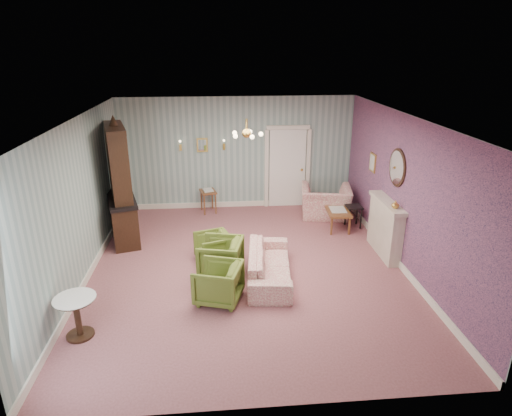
{
  "coord_description": "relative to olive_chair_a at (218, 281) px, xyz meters",
  "views": [
    {
      "loc": [
        -0.51,
        -7.54,
        4.1
      ],
      "look_at": [
        0.2,
        0.4,
        1.1
      ],
      "focal_mm": 30.57,
      "sensor_mm": 36.0,
      "label": 1
    }
  ],
  "objects": [
    {
      "name": "burgundy_cushion",
      "position": [
        2.67,
        3.48,
        0.11
      ],
      "size": [
        0.41,
        0.28,
        0.39
      ],
      "primitive_type": "cube",
      "rotation": [
        0.17,
        0.0,
        -0.35
      ],
      "color": "maroon",
      "rests_on": "wingback_chair"
    },
    {
      "name": "sofa_chintz",
      "position": [
        0.95,
        0.68,
        0.01
      ],
      "size": [
        0.76,
        1.99,
        0.76
      ],
      "primitive_type": "imported",
      "rotation": [
        0.0,
        0.0,
        1.47
      ],
      "color": "#AD4553",
      "rests_on": "floor"
    },
    {
      "name": "side_table_black",
      "position": [
        3.22,
        2.92,
        -0.11
      ],
      "size": [
        0.37,
        0.37,
        0.53
      ],
      "primitive_type": null,
      "rotation": [
        0.0,
        0.0,
        0.04
      ],
      "color": "black",
      "rests_on": "floor"
    },
    {
      "name": "chandelier",
      "position": [
        0.57,
        1.09,
        2.26
      ],
      "size": [
        0.56,
        0.56,
        0.36
      ],
      "primitive_type": null,
      "color": "gold",
      "rests_on": "ceiling"
    },
    {
      "name": "floor",
      "position": [
        0.57,
        1.09,
        -0.37
      ],
      "size": [
        7.0,
        7.0,
        0.0
      ],
      "primitive_type": "plane",
      "color": "#99595E",
      "rests_on": "ground"
    },
    {
      "name": "coffee_table",
      "position": [
        2.83,
        2.89,
        -0.14
      ],
      "size": [
        0.57,
        0.95,
        0.47
      ],
      "primitive_type": null,
      "rotation": [
        0.0,
        0.0,
        -0.06
      ],
      "color": "brown",
      "rests_on": "floor"
    },
    {
      "name": "ceiling",
      "position": [
        0.57,
        1.09,
        2.53
      ],
      "size": [
        7.0,
        7.0,
        0.0
      ],
      "primitive_type": "plane",
      "rotation": [
        3.14,
        0.0,
        0.0
      ],
      "color": "white",
      "rests_on": "ground"
    },
    {
      "name": "framed_print",
      "position": [
        3.54,
        2.84,
        1.23
      ],
      "size": [
        0.04,
        0.34,
        0.42
      ],
      "primitive_type": null,
      "color": "gold",
      "rests_on": "wall_right"
    },
    {
      "name": "wall_front",
      "position": [
        0.57,
        -2.41,
        1.08
      ],
      "size": [
        6.0,
        0.0,
        6.0
      ],
      "primitive_type": "plane",
      "rotation": [
        -1.57,
        0.0,
        0.0
      ],
      "color": "gray",
      "rests_on": "ground"
    },
    {
      "name": "fireplace",
      "position": [
        3.43,
        1.49,
        0.21
      ],
      "size": [
        0.3,
        1.4,
        1.16
      ],
      "primitive_type": null,
      "color": "beige",
      "rests_on": "floor"
    },
    {
      "name": "dresser",
      "position": [
        -2.08,
        2.76,
        0.97
      ],
      "size": [
        0.97,
        1.7,
        2.69
      ],
      "primitive_type": null,
      "rotation": [
        0.0,
        0.0,
        0.27
      ],
      "color": "black",
      "rests_on": "floor"
    },
    {
      "name": "oval_mirror",
      "position": [
        3.53,
        1.49,
        1.48
      ],
      "size": [
        0.04,
        0.76,
        0.84
      ],
      "primitive_type": null,
      "color": "white",
      "rests_on": "wall_right"
    },
    {
      "name": "gilt_mirror_back",
      "position": [
        -0.33,
        4.55,
        1.33
      ],
      "size": [
        0.28,
        0.06,
        0.36
      ],
      "primitive_type": null,
      "color": "gold",
      "rests_on": "wall_back"
    },
    {
      "name": "olive_chair_c",
      "position": [
        -0.09,
        1.44,
        -0.04
      ],
      "size": [
        0.77,
        0.8,
        0.66
      ],
      "primitive_type": "imported",
      "rotation": [
        0.0,
        0.0,
        -1.25
      ],
      "color": "#5E6F27",
      "rests_on": "floor"
    },
    {
      "name": "nesting_table",
      "position": [
        -0.22,
        4.24,
        -0.06
      ],
      "size": [
        0.48,
        0.56,
        0.63
      ],
      "primitive_type": null,
      "rotation": [
        0.0,
        0.0,
        0.24
      ],
      "color": "brown",
      "rests_on": "floor"
    },
    {
      "name": "door",
      "position": [
        1.87,
        4.55,
        0.71
      ],
      "size": [
        1.12,
        0.12,
        2.16
      ],
      "primitive_type": null,
      "color": "white",
      "rests_on": "floor"
    },
    {
      "name": "olive_chair_b",
      "position": [
        0.05,
        0.9,
        0.02
      ],
      "size": [
        0.87,
        0.9,
        0.78
      ],
      "primitive_type": "imported",
      "rotation": [
        0.0,
        0.0,
        -1.8
      ],
      "color": "#5E6F27",
      "rests_on": "floor"
    },
    {
      "name": "wingback_chair",
      "position": [
        2.72,
        3.63,
        0.15
      ],
      "size": [
        1.32,
        0.98,
        1.05
      ],
      "primitive_type": "imported",
      "rotation": [
        0.0,
        0.0,
        2.97
      ],
      "color": "#AD4553",
      "rests_on": "floor"
    },
    {
      "name": "sconce_right",
      "position": [
        0.22,
        4.53,
        1.33
      ],
      "size": [
        0.16,
        0.12,
        0.3
      ],
      "primitive_type": null,
      "color": "gold",
      "rests_on": "wall_back"
    },
    {
      "name": "olive_chair_a",
      "position": [
        0.0,
        0.0,
        0.0
      ],
      "size": [
        0.86,
        0.89,
        0.75
      ],
      "primitive_type": "imported",
      "rotation": [
        0.0,
        0.0,
        -1.87
      ],
      "color": "#5E6F27",
      "rests_on": "floor"
    },
    {
      "name": "pedestal_table",
      "position": [
        -2.08,
        -0.79,
        -0.04
      ],
      "size": [
        0.72,
        0.72,
        0.66
      ],
      "primitive_type": null,
      "rotation": [
        0.0,
        0.0,
        -0.21
      ],
      "color": "black",
      "rests_on": "floor"
    },
    {
      "name": "wall_right",
      "position": [
        3.57,
        1.09,
        1.08
      ],
      "size": [
        0.0,
        7.0,
        7.0
      ],
      "primitive_type": "plane",
      "rotation": [
        1.57,
        0.0,
        -1.57
      ],
      "color": "gray",
      "rests_on": "ground"
    },
    {
      "name": "wall_left",
      "position": [
        -2.43,
        1.09,
        1.08
      ],
      "size": [
        0.0,
        7.0,
        7.0
      ],
      "primitive_type": "plane",
      "rotation": [
        1.57,
        0.0,
        1.57
      ],
      "color": "gray",
      "rests_on": "ground"
    },
    {
      "name": "wall_back",
      "position": [
        0.57,
        4.59,
        1.08
      ],
      "size": [
        6.0,
        0.0,
        6.0
      ],
      "primitive_type": "plane",
      "rotation": [
        1.57,
        0.0,
        0.0
      ],
      "color": "gray",
      "rests_on": "ground"
    },
    {
      "name": "sconce_left",
      "position": [
        -0.88,
        4.53,
        1.33
      ],
      "size": [
        0.16,
        0.12,
        0.3
      ],
      "primitive_type": null,
      "color": "gold",
      "rests_on": "wall_back"
    },
    {
      "name": "mantel_vase",
      "position": [
        3.41,
        1.09,
        0.86
      ],
      "size": [
        0.15,
        0.15,
        0.15
      ],
      "primitive_type": "imported",
      "color": "gold",
      "rests_on": "fireplace"
    },
    {
      "name": "wall_right_floral",
      "position": [
        3.56,
        1.09,
        1.08
      ],
      "size": [
        0.0,
        7.0,
        7.0
      ],
      "primitive_type": "plane",
      "rotation": [
        1.57,
        0.0,
        -1.57
      ],
      "color": "#C36185",
      "rests_on": "ground"
    }
  ]
}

